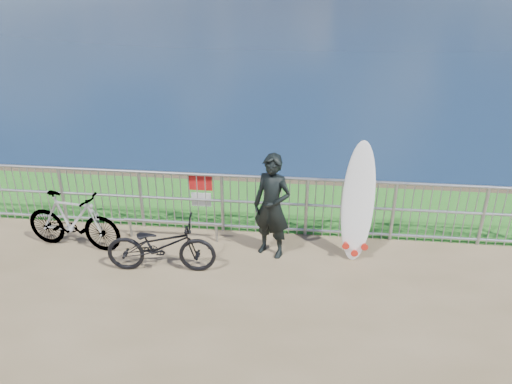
# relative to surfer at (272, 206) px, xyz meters

# --- Properties ---
(grass_strip) EXTENTS (120.00, 120.00, 0.00)m
(grass_strip) POSITION_rel_surfer_xyz_m (-0.45, 1.78, -0.88)
(grass_strip) COLOR #1F661C
(grass_strip) RESTS_ON ground
(railing) EXTENTS (10.06, 0.10, 1.13)m
(railing) POSITION_rel_surfer_xyz_m (-0.44, 0.68, -0.31)
(railing) COLOR #96999E
(railing) RESTS_ON ground
(surfer) EXTENTS (0.76, 0.65, 1.78)m
(surfer) POSITION_rel_surfer_xyz_m (0.00, 0.00, 0.00)
(surfer) COLOR black
(surfer) RESTS_ON ground
(surfboard) EXTENTS (0.58, 0.53, 1.98)m
(surfboard) POSITION_rel_surfer_xyz_m (1.38, 0.11, 0.02)
(surfboard) COLOR silver
(surfboard) RESTS_ON ground
(bicycle_near) EXTENTS (1.77, 0.74, 0.91)m
(bicycle_near) POSITION_rel_surfer_xyz_m (-1.69, -0.68, -0.44)
(bicycle_near) COLOR black
(bicycle_near) RESTS_ON ground
(bicycle_far) EXTENTS (1.77, 0.70, 1.04)m
(bicycle_far) POSITION_rel_surfer_xyz_m (-3.36, -0.17, -0.37)
(bicycle_far) COLOR black
(bicycle_far) RESTS_ON ground
(bike_rack) EXTENTS (1.75, 0.05, 0.37)m
(bike_rack) POSITION_rel_surfer_xyz_m (-1.77, 0.28, -0.59)
(bike_rack) COLOR #96999E
(bike_rack) RESTS_ON ground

